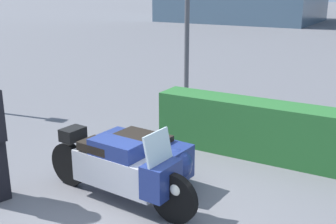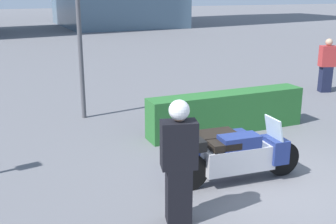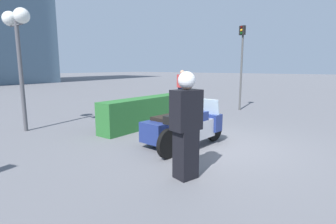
# 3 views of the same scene
# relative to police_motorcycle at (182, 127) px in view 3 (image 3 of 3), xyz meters

# --- Properties ---
(ground_plane) EXTENTS (160.00, 160.00, 0.00)m
(ground_plane) POSITION_rel_police_motorcycle_xyz_m (0.50, -0.69, -0.46)
(ground_plane) COLOR slate
(police_motorcycle) EXTENTS (2.54, 1.41, 1.16)m
(police_motorcycle) POSITION_rel_police_motorcycle_xyz_m (0.00, 0.00, 0.00)
(police_motorcycle) COLOR black
(police_motorcycle) RESTS_ON ground
(officer_rider) EXTENTS (0.58, 0.44, 1.90)m
(officer_rider) POSITION_rel_police_motorcycle_xyz_m (-1.61, -1.19, 0.54)
(officer_rider) COLOR black
(officer_rider) RESTS_ON ground
(hedge_bush_curbside) EXTENTS (4.07, 0.63, 0.98)m
(hedge_bush_curbside) POSITION_rel_police_motorcycle_xyz_m (1.27, 2.18, 0.03)
(hedge_bush_curbside) COLOR #28662D
(hedge_bush_curbside) RESTS_ON ground
(twin_lamp_post) EXTENTS (0.44, 1.21, 3.63)m
(twin_lamp_post) POSITION_rel_police_motorcycle_xyz_m (-1.70, 4.75, 2.57)
(twin_lamp_post) COLOR #4C4C51
(twin_lamp_post) RESTS_ON ground
(traffic_light_near) EXTENTS (0.23, 0.29, 3.79)m
(traffic_light_near) POSITION_rel_police_motorcycle_xyz_m (6.26, 1.03, 1.99)
(traffic_light_near) COLOR #4C4C4C
(traffic_light_near) RESTS_ON ground
(pedestrian_bystander) EXTENTS (0.58, 0.45, 1.82)m
(pedestrian_bystander) POSITION_rel_police_motorcycle_xyz_m (6.58, 4.48, 0.45)
(pedestrian_bystander) COLOR #191E38
(pedestrian_bystander) RESTS_ON ground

